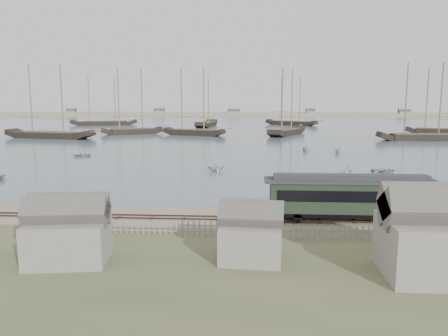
{
  "coord_description": "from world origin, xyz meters",
  "views": [
    {
      "loc": [
        1.96,
        -39.88,
        10.61
      ],
      "look_at": [
        -0.91,
        5.22,
        3.5
      ],
      "focal_mm": 35.0,
      "sensor_mm": 36.0,
      "label": 1
    }
  ],
  "objects": [
    {
      "name": "schooner_0",
      "position": [
        -53.62,
        76.95,
        10.06
      ],
      "size": [
        26.38,
        10.89,
        20.0
      ],
      "primitive_type": null,
      "rotation": [
        0.0,
        0.0,
        -0.2
      ],
      "color": "black",
      "rests_on": "harbor_water"
    },
    {
      "name": "schooner_6",
      "position": [
        -59.15,
        137.99,
        10.06
      ],
      "size": [
        27.38,
        12.55,
        20.0
      ],
      "primitive_type": null,
      "rotation": [
        0.0,
        0.0,
        0.25
      ],
      "color": "black",
      "rests_on": "harbor_water"
    },
    {
      "name": "schooner_7",
      "position": [
        -15.96,
        132.8,
        10.06
      ],
      "size": [
        7.7,
        24.12,
        20.0
      ],
      "primitive_type": null,
      "rotation": [
        0.0,
        0.0,
        1.48
      ],
      "color": "black",
      "rests_on": "harbor_water"
    },
    {
      "name": "rowboat_2",
      "position": [
        8.94,
        7.48,
        0.8
      ],
      "size": [
        4.06,
        3.07,
        1.48
      ],
      "primitive_type": "imported",
      "rotation": [
        0.0,
        0.0,
        3.63
      ],
      "color": "beige",
      "rests_on": "harbor_water"
    },
    {
      "name": "rail_track",
      "position": [
        0.0,
        -2.0,
        0.04
      ],
      "size": [
        120.0,
        1.8,
        0.16
      ],
      "color": "#38251E",
      "rests_on": "ground"
    },
    {
      "name": "harbor_water",
      "position": [
        0.0,
        170.0,
        0.03
      ],
      "size": [
        600.0,
        336.0,
        0.06
      ],
      "primitive_type": "cube",
      "color": "#4D616E",
      "rests_on": "ground"
    },
    {
      "name": "rowboat_8",
      "position": [
        12.98,
        50.12,
        0.76
      ],
      "size": [
        3.19,
        2.94,
        1.4
      ],
      "primitive_type": "imported",
      "rotation": [
        0.0,
        0.0,
        3.42
      ],
      "color": "beige",
      "rests_on": "harbor_water"
    },
    {
      "name": "schooner_1",
      "position": [
        -34.57,
        91.87,
        10.06
      ],
      "size": [
        18.23,
        12.65,
        20.0
      ],
      "primitive_type": null,
      "rotation": [
        0.0,
        0.0,
        0.5
      ],
      "color": "black",
      "rests_on": "harbor_water"
    },
    {
      "name": "schooner_2",
      "position": [
        -15.19,
        88.89,
        10.06
      ],
      "size": [
        19.46,
        10.65,
        20.0
      ],
      "primitive_type": null,
      "rotation": [
        0.0,
        0.0,
        -0.35
      ],
      "color": "black",
      "rests_on": "harbor_water"
    },
    {
      "name": "rowboat_1",
      "position": [
        -3.3,
        23.93,
        0.74
      ],
      "size": [
        2.79,
        3.05,
        1.36
      ],
      "primitive_type": "imported",
      "rotation": [
        0.0,
        0.0,
        1.81
      ],
      "color": "beige",
      "rests_on": "harbor_water"
    },
    {
      "name": "beached_dinghy",
      "position": [
        -17.89,
        0.15,
        0.43
      ],
      "size": [
        4.9,
        5.08,
        0.86
      ],
      "primitive_type": "imported",
      "rotation": [
        0.0,
        0.0,
        0.89
      ],
      "color": "beige",
      "rests_on": "ground"
    },
    {
      "name": "shed_left",
      "position": [
        -10.0,
        -13.0,
        0.0
      ],
      "size": [
        5.0,
        4.0,
        4.1
      ],
      "primitive_type": null,
      "color": "slate",
      "rests_on": "ground"
    },
    {
      "name": "picket_fence_west",
      "position": [
        -6.5,
        -7.0,
        0.0
      ],
      "size": [
        19.0,
        0.1,
        1.2
      ],
      "primitive_type": null,
      "color": "slate",
      "rests_on": "ground"
    },
    {
      "name": "picket_fence_east",
      "position": [
        12.5,
        -7.5,
        0.0
      ],
      "size": [
        15.0,
        0.1,
        1.2
      ],
      "primitive_type": null,
      "color": "slate",
      "rests_on": "ground"
    },
    {
      "name": "schooner_3",
      "position": [
        12.54,
        92.16,
        10.06
      ],
      "size": [
        13.51,
        21.81,
        20.0
      ],
      "primitive_type": null,
      "rotation": [
        0.0,
        0.0,
        1.15
      ],
      "color": "black",
      "rests_on": "harbor_water"
    },
    {
      "name": "shed_right",
      "position": [
        13.0,
        -14.0,
        0.0
      ],
      "size": [
        6.0,
        5.0,
        5.1
      ],
      "primitive_type": null,
      "color": "slate",
      "rests_on": "ground"
    },
    {
      "name": "rowboat_3",
      "position": [
        21.15,
        24.35,
        0.42
      ],
      "size": [
        3.12,
        3.88,
        0.72
      ],
      "primitive_type": "imported",
      "rotation": [
        0.0,
        0.0,
        1.37
      ],
      "color": "beige",
      "rests_on": "harbor_water"
    },
    {
      "name": "schooner_4",
      "position": [
        46.35,
        76.4,
        10.06
      ],
      "size": [
        23.21,
        6.21,
        20.0
      ],
      "primitive_type": null,
      "rotation": [
        0.0,
        0.0,
        0.04
      ],
      "color": "black",
      "rests_on": "harbor_water"
    },
    {
      "name": "shed_mid",
      "position": [
        2.0,
        -12.0,
        0.0
      ],
      "size": [
        4.0,
        3.5,
        3.6
      ],
      "primitive_type": null,
      "color": "slate",
      "rests_on": "ground"
    },
    {
      "name": "ground",
      "position": [
        0.0,
        0.0,
        0.0
      ],
      "size": [
        600.0,
        600.0,
        0.0
      ],
      "primitive_type": "plane",
      "color": "tan",
      "rests_on": "ground"
    },
    {
      "name": "rowboat_7",
      "position": [
        18.96,
        47.11,
        0.82
      ],
      "size": [
        3.22,
        2.89,
        1.53
      ],
      "primitive_type": "imported",
      "rotation": [
        0.0,
        0.0,
        6.14
      ],
      "color": "beige",
      "rests_on": "harbor_water"
    },
    {
      "name": "schooner_5",
      "position": [
        59.95,
        98.83,
        10.06
      ],
      "size": [
        20.34,
        10.23,
        20.0
      ],
      "primitive_type": null,
      "rotation": [
        0.0,
        0.0,
        -0.3
      ],
      "color": "black",
      "rests_on": "harbor_water"
    },
    {
      "name": "schooner_8",
      "position": [
        18.15,
        142.85,
        10.06
      ],
      "size": [
        21.5,
        16.51,
        20.0
      ],
      "primitive_type": null,
      "rotation": [
        0.0,
        0.0,
        -0.58
      ],
      "color": "black",
      "rests_on": "harbor_water"
    },
    {
      "name": "rowboat_4",
      "position": [
        14.91,
        19.58,
        0.89
      ],
      "size": [
        4.15,
        4.03,
        1.67
      ],
      "primitive_type": "imported",
      "rotation": [
        0.0,
        0.0,
        5.69
      ],
      "color": "beige",
      "rests_on": "harbor_water"
    },
    {
      "name": "rowboat_6",
      "position": [
        -29.85,
        39.21,
        0.4
      ],
      "size": [
        2.53,
        3.43,
        0.69
      ],
      "primitive_type": "imported",
      "rotation": [
        0.0,
        0.0,
        4.66
      ],
      "color": "beige",
      "rests_on": "harbor_water"
    },
    {
      "name": "passenger_coach",
      "position": [
        10.55,
        -2.0,
        2.27
      ],
      "size": [
        14.88,
        2.87,
        3.61
      ],
      "color": "black",
      "rests_on": "ground"
    },
    {
      "name": "far_spit",
      "position": [
        0.0,
        250.0,
        0.0
      ],
      "size": [
        500.0,
        20.0,
        1.8
      ],
      "primitive_type": "cube",
      "color": "tan",
      "rests_on": "ground"
    }
  ]
}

